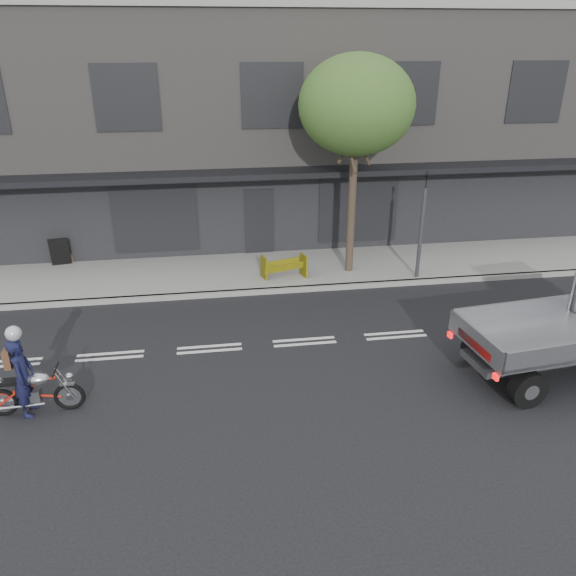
# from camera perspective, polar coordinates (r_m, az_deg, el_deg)

# --- Properties ---
(ground) EXTENTS (80.00, 80.00, 0.00)m
(ground) POSITION_cam_1_polar(r_m,az_deg,el_deg) (14.35, 1.68, -5.49)
(ground) COLOR black
(ground) RESTS_ON ground
(sidewalk) EXTENTS (32.00, 3.20, 0.15)m
(sidewalk) POSITION_cam_1_polar(r_m,az_deg,el_deg) (18.50, -0.83, 1.83)
(sidewalk) COLOR gray
(sidewalk) RESTS_ON ground
(kerb) EXTENTS (32.00, 0.20, 0.15)m
(kerb) POSITION_cam_1_polar(r_m,az_deg,el_deg) (17.05, -0.11, -0.18)
(kerb) COLOR gray
(kerb) RESTS_ON ground
(building_main) EXTENTS (26.00, 10.00, 8.00)m
(building_main) POSITION_cam_1_polar(r_m,az_deg,el_deg) (23.89, -3.09, 16.63)
(building_main) COLOR slate
(building_main) RESTS_ON ground
(street_tree) EXTENTS (3.40, 3.40, 6.74)m
(street_tree) POSITION_cam_1_polar(r_m,az_deg,el_deg) (17.17, 6.97, 17.88)
(street_tree) COLOR #382B21
(street_tree) RESTS_ON ground
(traffic_light_pole) EXTENTS (0.12, 0.12, 3.50)m
(traffic_light_pole) POSITION_cam_1_polar(r_m,az_deg,el_deg) (17.75, 13.36, 5.61)
(traffic_light_pole) COLOR #2D2D30
(traffic_light_pole) RESTS_ON ground
(motorcycle) EXTENTS (1.95, 0.57, 1.00)m
(motorcycle) POSITION_cam_1_polar(r_m,az_deg,el_deg) (12.69, -24.37, -9.48)
(motorcycle) COLOR black
(motorcycle) RESTS_ON ground
(rider) EXTENTS (0.42, 0.63, 1.72)m
(rider) POSITION_cam_1_polar(r_m,az_deg,el_deg) (12.56, -25.30, -8.18)
(rider) COLOR #131535
(rider) RESTS_ON ground
(construction_barrier) EXTENTS (1.45, 0.92, 0.76)m
(construction_barrier) POSITION_cam_1_polar(r_m,az_deg,el_deg) (17.43, -0.33, 2.00)
(construction_barrier) COLOR #D8C80B
(construction_barrier) RESTS_ON sidewalk
(sandwich_board) EXTENTS (0.67, 0.50, 0.97)m
(sandwich_board) POSITION_cam_1_polar(r_m,az_deg,el_deg) (20.00, -22.18, 3.44)
(sandwich_board) COLOR black
(sandwich_board) RESTS_ON sidewalk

